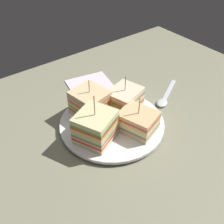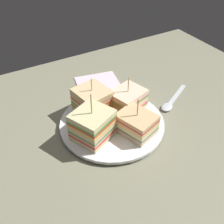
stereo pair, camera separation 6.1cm
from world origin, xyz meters
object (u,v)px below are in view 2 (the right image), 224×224
at_px(plate, 112,123).
at_px(napkin, 98,83).
at_px(sandwich_wedge_1, 136,124).
at_px(chip_pile, 106,118).
at_px(spoon, 169,104).
at_px(sandwich_wedge_0, 93,125).
at_px(sandwich_wedge_3, 93,101).
at_px(sandwich_wedge_2, 127,100).

distance_m(plate, napkin, 0.19).
distance_m(sandwich_wedge_1, chip_pile, 0.08).
bearing_deg(spoon, sandwich_wedge_1, -8.13).
distance_m(plate, sandwich_wedge_1, 0.07).
bearing_deg(sandwich_wedge_0, spoon, -20.73).
bearing_deg(spoon, plate, -29.52).
xyz_separation_m(plate, sandwich_wedge_0, (0.06, 0.02, 0.04)).
relative_size(plate, napkin, 2.04).
height_order(sandwich_wedge_1, napkin, sandwich_wedge_1).
distance_m(sandwich_wedge_0, spoon, 0.24).
xyz_separation_m(sandwich_wedge_1, sandwich_wedge_3, (0.05, -0.12, 0.01)).
height_order(plate, sandwich_wedge_2, sandwich_wedge_2).
relative_size(sandwich_wedge_2, napkin, 0.78).
bearing_deg(sandwich_wedge_3, spoon, 60.51).
height_order(sandwich_wedge_1, sandwich_wedge_3, sandwich_wedge_3).
xyz_separation_m(plate, spoon, (-0.17, 0.01, -0.00)).
distance_m(sandwich_wedge_0, chip_pile, 0.06).
xyz_separation_m(sandwich_wedge_0, sandwich_wedge_1, (-0.09, 0.04, -0.01)).
relative_size(sandwich_wedge_1, chip_pile, 1.45).
xyz_separation_m(sandwich_wedge_0, sandwich_wedge_3, (-0.04, -0.08, -0.00)).
xyz_separation_m(sandwich_wedge_1, sandwich_wedge_2, (-0.03, -0.08, 0.00)).
distance_m(sandwich_wedge_0, sandwich_wedge_3, 0.09).
bearing_deg(sandwich_wedge_3, sandwich_wedge_0, -36.92).
bearing_deg(spoon, chip_pile, -32.81).
xyz_separation_m(sandwich_wedge_2, chip_pile, (0.07, 0.01, -0.02)).
xyz_separation_m(sandwich_wedge_1, spoon, (-0.14, -0.05, -0.03)).
height_order(sandwich_wedge_0, sandwich_wedge_2, sandwich_wedge_0).
relative_size(sandwich_wedge_0, sandwich_wedge_3, 1.24).
bearing_deg(sandwich_wedge_3, plate, 7.56).
relative_size(chip_pile, spoon, 0.48).
distance_m(sandwich_wedge_0, napkin, 0.24).
bearing_deg(chip_pile, plate, 134.79).
relative_size(sandwich_wedge_1, sandwich_wedge_3, 1.03).
bearing_deg(sandwich_wedge_2, plate, 6.77).
bearing_deg(sandwich_wedge_2, sandwich_wedge_1, 54.47).
xyz_separation_m(sandwich_wedge_3, spoon, (-0.19, 0.07, -0.04)).
bearing_deg(sandwich_wedge_2, sandwich_wedge_3, -40.72).
bearing_deg(sandwich_wedge_2, spoon, 148.72).
bearing_deg(plate, spoon, 178.07).
height_order(plate, sandwich_wedge_0, sandwich_wedge_0).
height_order(plate, sandwich_wedge_3, sandwich_wedge_3).
bearing_deg(sandwich_wedge_2, chip_pile, -4.87).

